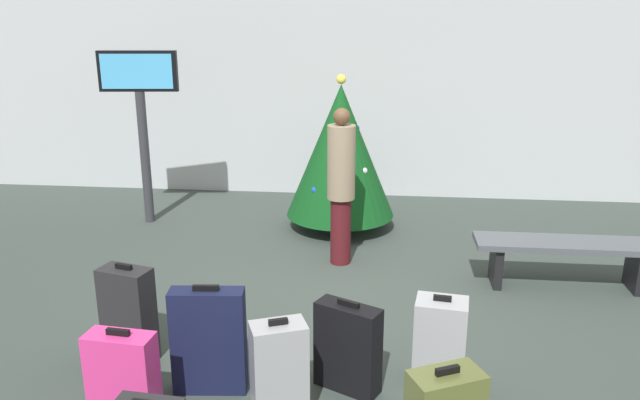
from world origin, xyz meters
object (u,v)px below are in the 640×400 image
flight_info_kiosk (140,104)px  suitcase_1 (279,372)px  holiday_tree (341,151)px  suitcase_2 (440,342)px  suitcase_3 (123,382)px  suitcase_7 (348,348)px  suitcase_0 (128,315)px  traveller_0 (341,183)px  suitcase_5 (209,341)px  waiting_bench (567,252)px

flight_info_kiosk → suitcase_1: (2.38, -3.89, -1.19)m
holiday_tree → suitcase_2: size_ratio=2.77×
suitcase_3 → holiday_tree: bearing=75.2°
suitcase_3 → suitcase_7: 1.53m
flight_info_kiosk → suitcase_7: (2.81, -3.51, -1.21)m
suitcase_0 → suitcase_3: 0.87m
flight_info_kiosk → suitcase_0: (1.11, -3.30, -1.16)m
holiday_tree → traveller_0: (0.09, -1.15, -0.10)m
suitcase_7 → suitcase_1: bearing=-138.3°
suitcase_7 → flight_info_kiosk: bearing=128.7°
holiday_tree → suitcase_5: size_ratio=2.35×
suitcase_2 → suitcase_5: size_ratio=0.85×
suitcase_0 → suitcase_5: suitcase_5 is taller
waiting_bench → traveller_0: (-2.25, 0.39, 0.53)m
suitcase_2 → waiting_bench: bearing=53.1°
flight_info_kiosk → suitcase_0: bearing=-71.4°
suitcase_1 → suitcase_5: 0.61m
holiday_tree → suitcase_2: bearing=-73.9°
holiday_tree → traveller_0: bearing=-85.5°
suitcase_2 → suitcase_7: size_ratio=1.00×
holiday_tree → suitcase_7: bearing=-84.9°
suitcase_0 → suitcase_2: size_ratio=1.16×
suitcase_7 → holiday_tree: bearing=95.1°
suitcase_1 → flight_info_kiosk: bearing=121.5°
suitcase_3 → traveller_0: bearing=68.4°
suitcase_2 → traveller_0: bearing=111.7°
holiday_tree → suitcase_1: (-0.11, -3.89, -0.65)m
flight_info_kiosk → suitcase_2: (3.47, -3.36, -1.21)m
traveller_0 → suitcase_1: (-0.20, -2.75, -0.55)m
suitcase_2 → suitcase_0: bearing=178.4°
suitcase_1 → suitcase_7: 0.58m
suitcase_2 → suitcase_7: bearing=-167.4°
holiday_tree → waiting_bench: bearing=-33.2°
suitcase_3 → suitcase_5: 0.65m
suitcase_7 → suitcase_0: bearing=172.9°
suitcase_1 → suitcase_7: bearing=41.7°
waiting_bench → suitcase_1: suitcase_1 is taller
flight_info_kiosk → suitcase_3: flight_info_kiosk is taller
flight_info_kiosk → suitcase_7: 4.66m
suitcase_5 → holiday_tree: bearing=79.7°
suitcase_1 → suitcase_2: bearing=26.0°
holiday_tree → suitcase_0: bearing=-112.9°
waiting_bench → suitcase_5: suitcase_5 is taller
holiday_tree → suitcase_1: holiday_tree is taller
flight_info_kiosk → suitcase_2: flight_info_kiosk is taller
suitcase_1 → suitcase_5: size_ratio=0.89×
suitcase_2 → holiday_tree: bearing=106.1°
suitcase_2 → suitcase_3: size_ratio=0.96×
waiting_bench → suitcase_1: size_ratio=2.43×
traveller_0 → suitcase_5: traveller_0 is taller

